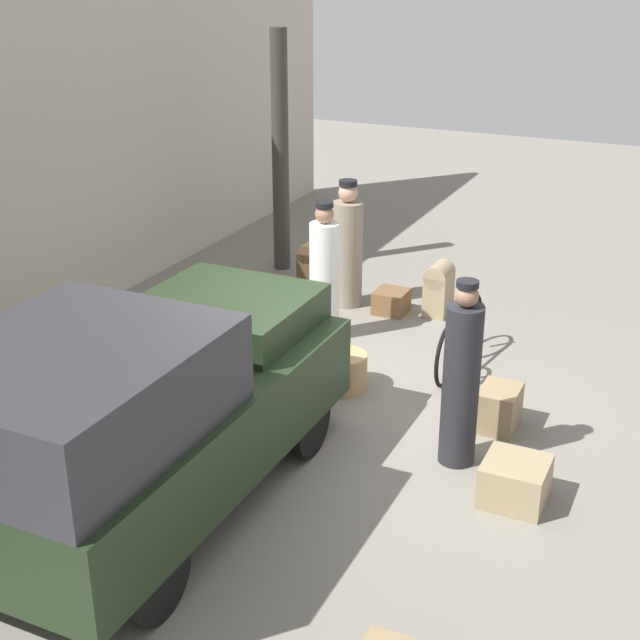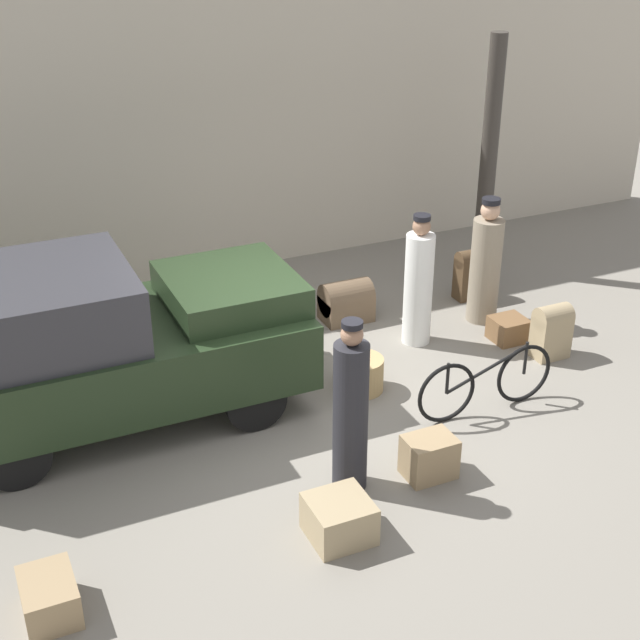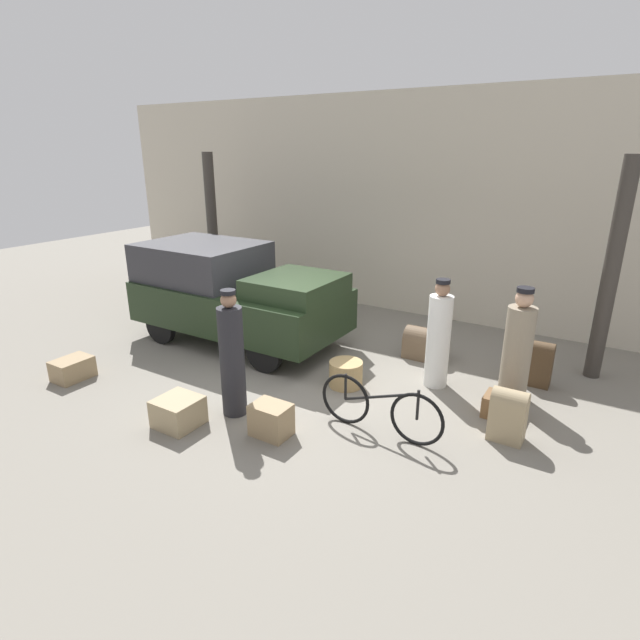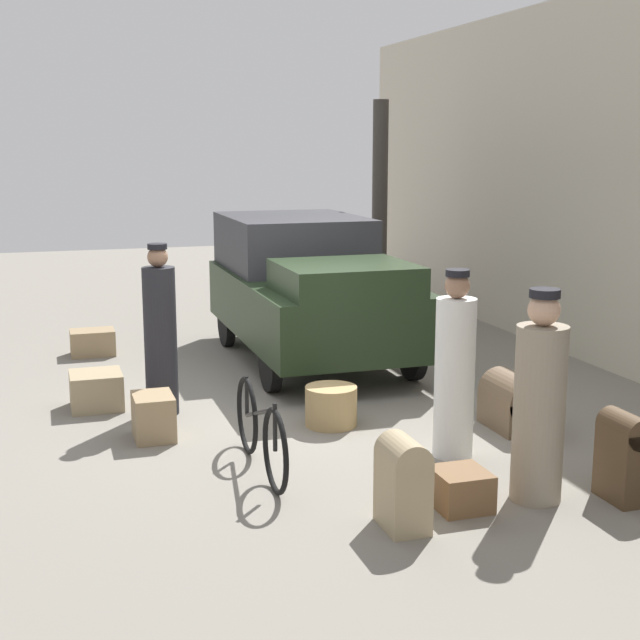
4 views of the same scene
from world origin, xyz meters
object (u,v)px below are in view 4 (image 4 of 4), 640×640
at_px(porter_standing_middle, 160,336).
at_px(trunk_umber_medium, 460,489).
at_px(wicker_basket, 331,406).
at_px(suitcase_tan_flat, 93,342).
at_px(suitcase_small_leather, 623,454).
at_px(suitcase_black_upright, 154,417).
at_px(trunk_large_brown, 96,390).
at_px(trunk_barrel_dark, 513,403).
at_px(truck, 308,285).
at_px(porter_lifting_near_truck, 455,372).
at_px(porter_carrying_trunk, 539,406).
at_px(bicycle, 260,431).
at_px(trunk_wicker_pale, 403,480).

height_order(porter_standing_middle, trunk_umber_medium, porter_standing_middle).
height_order(wicker_basket, suitcase_tan_flat, wicker_basket).
relative_size(wicker_basket, suitcase_small_leather, 0.72).
height_order(suitcase_black_upright, trunk_large_brown, suitcase_black_upright).
distance_m(wicker_basket, suitcase_small_leather, 2.88).
bearing_deg(trunk_barrel_dark, truck, -162.37).
height_order(porter_lifting_near_truck, trunk_barrel_dark, porter_lifting_near_truck).
relative_size(porter_standing_middle, porter_carrying_trunk, 1.05).
relative_size(trunk_barrel_dark, suitcase_small_leather, 0.91).
height_order(porter_lifting_near_truck, suitcase_tan_flat, porter_lifting_near_truck).
bearing_deg(suitcase_tan_flat, trunk_umber_medium, 21.42).
bearing_deg(trunk_umber_medium, truck, 176.65).
bearing_deg(trunk_large_brown, suitcase_tan_flat, 177.43).
height_order(truck, trunk_barrel_dark, truck).
bearing_deg(trunk_barrel_dark, bicycle, -81.47).
xyz_separation_m(truck, trunk_large_brown, (1.40, -2.72, -0.76)).
bearing_deg(porter_standing_middle, trunk_large_brown, -123.08).
bearing_deg(suitcase_small_leather, porter_standing_middle, -137.40).
distance_m(truck, porter_carrying_trunk, 4.92).
relative_size(truck, suitcase_small_leather, 5.50).
bearing_deg(truck, wicker_basket, -12.27).
bearing_deg(truck, suitcase_black_upright, -41.58).
distance_m(porter_lifting_near_truck, trunk_barrel_dark, 1.15).
height_order(porter_standing_middle, trunk_barrel_dark, porter_standing_middle).
xyz_separation_m(trunk_barrel_dark, trunk_large_brown, (-1.90, -3.77, -0.07)).
xyz_separation_m(porter_carrying_trunk, trunk_wicker_pale, (0.18, -1.18, -0.39)).
bearing_deg(wicker_basket, porter_standing_middle, -120.36).
distance_m(porter_standing_middle, trunk_large_brown, 0.97).
bearing_deg(trunk_wicker_pale, trunk_large_brown, -152.97).
distance_m(trunk_barrel_dark, trunk_wicker_pale, 2.60).
bearing_deg(trunk_umber_medium, porter_lifting_near_truck, 157.05).
bearing_deg(suitcase_small_leather, trunk_wicker_pale, -91.27).
xyz_separation_m(bicycle, trunk_umber_medium, (1.19, 1.25, -0.21)).
relative_size(bicycle, porter_lifting_near_truck, 1.01).
distance_m(porter_lifting_near_truck, suitcase_small_leather, 1.57).
distance_m(wicker_basket, suitcase_black_upright, 1.69).
xyz_separation_m(truck, suitcase_black_upright, (2.56, -2.27, -0.74)).
bearing_deg(bicycle, porter_carrying_trunk, 57.08).
distance_m(wicker_basket, trunk_barrel_dark, 1.75).
distance_m(suitcase_small_leather, trunk_umber_medium, 1.28).
height_order(suitcase_tan_flat, trunk_umber_medium, suitcase_tan_flat).
bearing_deg(wicker_basket, suitcase_tan_flat, -151.52).
distance_m(bicycle, trunk_large_brown, 2.58).
bearing_deg(suitcase_small_leather, truck, -169.43).
height_order(porter_standing_middle, suitcase_black_upright, porter_standing_middle).
distance_m(suitcase_small_leather, trunk_large_brown, 5.23).
xyz_separation_m(trunk_barrel_dark, trunk_wicker_pale, (1.78, -1.89, 0.10)).
relative_size(suitcase_tan_flat, trunk_large_brown, 1.05).
relative_size(porter_lifting_near_truck, trunk_wicker_pale, 2.45).
bearing_deg(trunk_barrel_dark, suitcase_tan_flat, -139.89).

